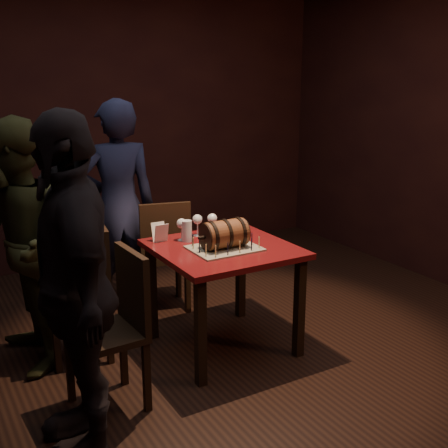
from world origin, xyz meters
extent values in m
plane|color=black|center=(0.00, 0.00, 0.00)|extent=(5.00, 5.00, 0.00)
cube|color=black|center=(0.00, 2.50, 1.40)|extent=(5.00, 0.04, 2.80)
cube|color=#4F0D10|center=(0.09, 0.19, 0.73)|extent=(0.90, 0.90, 0.04)
cube|color=black|center=(-0.29, -0.19, 0.35)|extent=(0.06, 0.06, 0.71)
cube|color=black|center=(0.47, -0.19, 0.35)|extent=(0.06, 0.06, 0.71)
cube|color=black|center=(-0.29, 0.57, 0.35)|extent=(0.06, 0.06, 0.71)
cube|color=black|center=(0.47, 0.57, 0.35)|extent=(0.06, 0.06, 0.71)
cube|color=gray|center=(0.07, 0.12, 0.76)|extent=(0.45, 0.35, 0.01)
cylinder|color=brown|center=(0.07, 0.12, 0.86)|extent=(0.28, 0.19, 0.19)
cylinder|color=black|center=(-0.04, 0.12, 0.86)|extent=(0.02, 0.21, 0.21)
cylinder|color=black|center=(0.07, 0.12, 0.86)|extent=(0.02, 0.21, 0.21)
cylinder|color=black|center=(0.17, 0.12, 0.86)|extent=(0.02, 0.21, 0.21)
cylinder|color=black|center=(-0.08, 0.12, 0.86)|extent=(0.01, 0.18, 0.18)
cylinder|color=black|center=(0.21, 0.12, 0.86)|extent=(0.01, 0.18, 0.18)
cylinder|color=black|center=(-0.10, 0.12, 0.86)|extent=(0.04, 0.02, 0.02)
sphere|color=black|center=(-0.12, 0.12, 0.86)|extent=(0.03, 0.03, 0.03)
cylinder|color=#F0E28F|center=(-0.08, -0.02, 0.80)|extent=(0.01, 0.01, 0.08)
cylinder|color=black|center=(-0.08, -0.02, 0.85)|extent=(0.00, 0.00, 0.01)
cylinder|color=black|center=(0.01, -0.02, 0.80)|extent=(0.01, 0.01, 0.08)
cylinder|color=black|center=(0.01, -0.02, 0.85)|extent=(0.00, 0.00, 0.01)
cylinder|color=#F0E28F|center=(0.10, -0.02, 0.80)|extent=(0.01, 0.01, 0.08)
cylinder|color=black|center=(0.10, -0.02, 0.85)|extent=(0.00, 0.00, 0.01)
cylinder|color=black|center=(0.19, -0.02, 0.80)|extent=(0.01, 0.01, 0.08)
cylinder|color=black|center=(0.19, -0.02, 0.85)|extent=(0.00, 0.00, 0.01)
cylinder|color=#F0E28F|center=(0.26, 0.00, 0.80)|extent=(0.01, 0.01, 0.08)
cylinder|color=black|center=(0.26, 0.00, 0.85)|extent=(0.00, 0.00, 0.01)
cylinder|color=black|center=(0.26, 0.09, 0.80)|extent=(0.01, 0.01, 0.08)
cylinder|color=black|center=(0.26, 0.09, 0.85)|extent=(0.00, 0.00, 0.01)
cylinder|color=#F0E28F|center=(0.26, 0.18, 0.80)|extent=(0.01, 0.01, 0.08)
cylinder|color=black|center=(0.26, 0.18, 0.85)|extent=(0.00, 0.00, 0.01)
cylinder|color=black|center=(0.26, 0.27, 0.80)|extent=(0.01, 0.01, 0.08)
cylinder|color=black|center=(0.26, 0.27, 0.85)|extent=(0.00, 0.00, 0.01)
cylinder|color=#F0E28F|center=(0.17, 0.27, 0.80)|extent=(0.01, 0.01, 0.08)
cylinder|color=black|center=(0.17, 0.27, 0.85)|extent=(0.00, 0.00, 0.01)
cylinder|color=black|center=(0.08, 0.27, 0.80)|extent=(0.01, 0.01, 0.08)
cylinder|color=black|center=(0.08, 0.27, 0.85)|extent=(0.00, 0.00, 0.01)
cylinder|color=#F0E28F|center=(-0.01, 0.27, 0.80)|extent=(0.01, 0.01, 0.08)
cylinder|color=black|center=(-0.01, 0.27, 0.85)|extent=(0.00, 0.00, 0.01)
cylinder|color=black|center=(-0.10, 0.27, 0.80)|extent=(0.01, 0.01, 0.08)
cylinder|color=black|center=(-0.10, 0.27, 0.85)|extent=(0.00, 0.00, 0.01)
cylinder|color=#F0E28F|center=(-0.13, 0.21, 0.80)|extent=(0.01, 0.01, 0.08)
cylinder|color=black|center=(-0.13, 0.21, 0.85)|extent=(0.00, 0.00, 0.01)
cylinder|color=black|center=(-0.13, 0.11, 0.80)|extent=(0.01, 0.01, 0.08)
cylinder|color=black|center=(-0.13, 0.11, 0.85)|extent=(0.00, 0.00, 0.01)
cylinder|color=#F0E28F|center=(-0.13, 0.02, 0.80)|extent=(0.01, 0.01, 0.08)
cylinder|color=black|center=(-0.13, 0.02, 0.85)|extent=(0.00, 0.00, 0.01)
cylinder|color=silver|center=(-0.09, 0.45, 0.75)|extent=(0.06, 0.06, 0.01)
cylinder|color=silver|center=(-0.09, 0.45, 0.80)|extent=(0.01, 0.01, 0.09)
sphere|color=silver|center=(-0.09, 0.45, 0.88)|extent=(0.07, 0.07, 0.07)
sphere|color=#591114|center=(-0.09, 0.45, 0.87)|extent=(0.05, 0.05, 0.05)
cylinder|color=silver|center=(0.06, 0.50, 0.75)|extent=(0.06, 0.06, 0.01)
cylinder|color=silver|center=(0.06, 0.50, 0.80)|extent=(0.01, 0.01, 0.09)
sphere|color=silver|center=(0.06, 0.50, 0.88)|extent=(0.07, 0.07, 0.07)
cylinder|color=silver|center=(0.16, 0.47, 0.75)|extent=(0.06, 0.06, 0.01)
cylinder|color=silver|center=(0.16, 0.47, 0.80)|extent=(0.01, 0.01, 0.09)
sphere|color=silver|center=(0.16, 0.47, 0.88)|extent=(0.07, 0.07, 0.07)
sphere|color=#BF594C|center=(0.16, 0.47, 0.87)|extent=(0.05, 0.05, 0.05)
cylinder|color=silver|center=(-0.07, 0.42, 0.82)|extent=(0.07, 0.07, 0.15)
cylinder|color=#9E5414|center=(-0.07, 0.42, 0.81)|extent=(0.06, 0.06, 0.11)
cylinder|color=white|center=(-0.07, 0.42, 0.87)|extent=(0.06, 0.06, 0.02)
cube|color=black|center=(0.01, 1.04, 0.45)|extent=(0.48, 0.48, 0.04)
cube|color=black|center=(0.21, 1.17, 0.21)|extent=(0.04, 0.04, 0.43)
cube|color=black|center=(-0.12, 1.25, 0.21)|extent=(0.04, 0.04, 0.43)
cube|color=black|center=(0.14, 0.84, 0.21)|extent=(0.04, 0.04, 0.43)
cube|color=black|center=(-0.20, 0.92, 0.21)|extent=(0.04, 0.04, 0.43)
cube|color=black|center=(-0.03, 0.87, 0.70)|extent=(0.40, 0.13, 0.46)
cube|color=black|center=(-0.83, 0.55, 0.45)|extent=(0.46, 0.46, 0.04)
cube|color=black|center=(-0.97, 0.74, 0.21)|extent=(0.04, 0.04, 0.43)
cube|color=black|center=(-1.03, 0.41, 0.21)|extent=(0.04, 0.04, 0.43)
cube|color=black|center=(-0.63, 0.69, 0.21)|extent=(0.04, 0.04, 0.43)
cube|color=black|center=(-0.69, 0.35, 0.21)|extent=(0.04, 0.04, 0.43)
cube|color=black|center=(-0.65, 0.52, 0.70)|extent=(0.11, 0.40, 0.46)
cube|color=black|center=(-0.86, -0.12, 0.45)|extent=(0.42, 0.42, 0.04)
cube|color=black|center=(-1.04, 0.04, 0.21)|extent=(0.04, 0.04, 0.43)
cube|color=black|center=(-1.02, -0.30, 0.21)|extent=(0.04, 0.04, 0.43)
cube|color=black|center=(-0.70, 0.06, 0.21)|extent=(0.04, 0.04, 0.43)
cube|color=black|center=(-0.69, -0.28, 0.21)|extent=(0.04, 0.04, 0.43)
cube|color=black|center=(-0.68, -0.11, 0.70)|extent=(0.06, 0.40, 0.46)
imported|color=#1C1E38|center=(-0.27, 1.25, 0.86)|extent=(0.68, 0.50, 1.71)
imported|color=#37391C|center=(-1.18, 0.60, 0.83)|extent=(0.63, 0.81, 1.65)
imported|color=black|center=(-1.09, -0.39, 0.88)|extent=(0.57, 1.08, 1.75)
camera|label=1|loc=(-1.74, -2.99, 1.90)|focal=45.00mm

